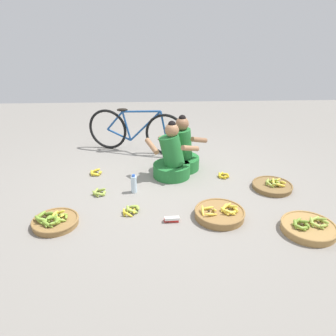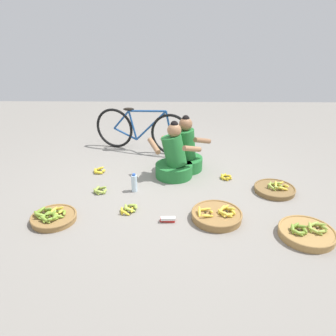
{
  "view_description": "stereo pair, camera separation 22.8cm",
  "coord_description": "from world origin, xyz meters",
  "views": [
    {
      "loc": [
        -0.17,
        -3.77,
        1.97
      ],
      "look_at": [
        0.0,
        -0.2,
        0.35
      ],
      "focal_mm": 34.14,
      "sensor_mm": 36.0,
      "label": 1
    },
    {
      "loc": [
        0.06,
        -3.77,
        1.97
      ],
      "look_at": [
        0.0,
        -0.2,
        0.35
      ],
      "focal_mm": 34.14,
      "sensor_mm": 36.0,
      "label": 2
    }
  ],
  "objects": [
    {
      "name": "banana_basket_back_center",
      "position": [
        0.55,
        -0.79,
        0.05
      ],
      "size": [
        0.56,
        0.56,
        0.16
      ],
      "color": "olive",
      "rests_on": "ground"
    },
    {
      "name": "banana_basket_mid_right",
      "position": [
        1.37,
        -0.14,
        0.04
      ],
      "size": [
        0.52,
        0.52,
        0.14
      ],
      "color": "brown",
      "rests_on": "ground"
    },
    {
      "name": "banana_basket_front_center",
      "position": [
        -1.24,
        -0.85,
        0.05
      ],
      "size": [
        0.49,
        0.49,
        0.15
      ],
      "color": "olive",
      "rests_on": "ground"
    },
    {
      "name": "loose_bananas_mid_left",
      "position": [
        0.8,
        0.22,
        0.03
      ],
      "size": [
        0.18,
        0.19,
        0.07
      ],
      "color": "gold",
      "rests_on": "ground"
    },
    {
      "name": "water_bottle",
      "position": [
        -0.43,
        -0.16,
        0.12
      ],
      "size": [
        0.07,
        0.07,
        0.25
      ],
      "color": "silver",
      "rests_on": "ground"
    },
    {
      "name": "bicycle_leaning",
      "position": [
        -0.46,
        1.28,
        0.36
      ],
      "size": [
        1.63,
        0.59,
        0.73
      ],
      "color": "black",
      "rests_on": "ground"
    },
    {
      "name": "vendor_woman_front",
      "position": [
        0.07,
        0.3,
        0.26
      ],
      "size": [
        0.75,
        0.53,
        0.81
      ],
      "color": "#237233",
      "rests_on": "ground"
    },
    {
      "name": "loose_bananas_back_left",
      "position": [
        -0.87,
        -0.2,
        0.03
      ],
      "size": [
        0.19,
        0.19,
        0.09
      ],
      "color": "#9EB747",
      "rests_on": "ground"
    },
    {
      "name": "packet_carton_stack",
      "position": [
        0.01,
        -0.85,
        0.03
      ],
      "size": [
        0.17,
        0.07,
        0.06
      ],
      "color": "red",
      "rests_on": "ground"
    },
    {
      "name": "loose_bananas_back_right",
      "position": [
        -1.0,
        0.4,
        0.03
      ],
      "size": [
        0.18,
        0.18,
        0.08
      ],
      "color": "yellow",
      "rests_on": "ground"
    },
    {
      "name": "loose_bananas_front_right",
      "position": [
        -0.44,
        -0.63,
        0.03
      ],
      "size": [
        0.2,
        0.23,
        0.08
      ],
      "color": "#9EB747",
      "rests_on": "ground"
    },
    {
      "name": "banana_basket_front_left",
      "position": [
        1.41,
        -1.09,
        0.05
      ],
      "size": [
        0.56,
        0.56,
        0.14
      ],
      "color": "#A87F47",
      "rests_on": "ground"
    },
    {
      "name": "vendor_woman_behind",
      "position": [
        0.24,
        0.55,
        0.26
      ],
      "size": [
        0.73,
        0.52,
        0.81
      ],
      "color": "#237233",
      "rests_on": "ground"
    },
    {
      "name": "ground_plane",
      "position": [
        0.0,
        0.0,
        0.0
      ],
      "size": [
        10.0,
        10.0,
        0.0
      ],
      "primitive_type": "plane",
      "color": "gray"
    }
  ]
}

